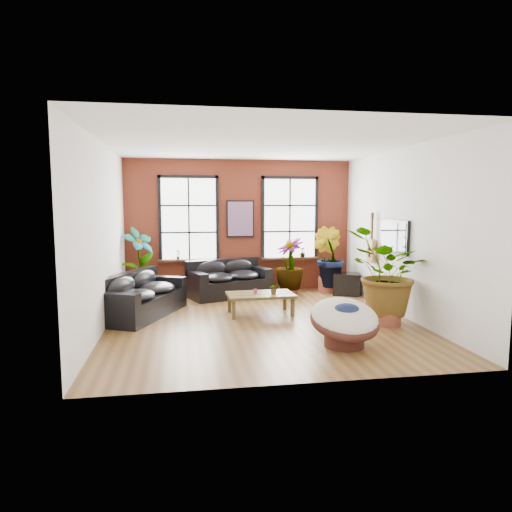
{
  "coord_description": "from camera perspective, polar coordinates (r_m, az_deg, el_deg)",
  "views": [
    {
      "loc": [
        -1.54,
        -8.83,
        2.36
      ],
      "look_at": [
        0.0,
        0.6,
        1.25
      ],
      "focal_mm": 32.0,
      "sensor_mm": 36.0,
      "label": 1
    }
  ],
  "objects": [
    {
      "name": "floor_plant_back_left",
      "position": [
        11.67,
        -14.37,
        -0.43
      ],
      "size": [
        1.02,
        1.02,
        1.64
      ],
      "primitive_type": "imported",
      "rotation": [
        0.0,
        0.0,
        0.78
      ],
      "color": "#134A1D",
      "rests_on": "ground"
    },
    {
      "name": "room",
      "position": [
        9.13,
        0.46,
        2.77
      ],
      "size": [
        6.04,
        6.54,
        3.54
      ],
      "color": "brown",
      "rests_on": "ground"
    },
    {
      "name": "pot_mid",
      "position": [
        11.95,
        4.03,
        -3.92
      ],
      "size": [
        0.54,
        0.54,
        0.36
      ],
      "rotation": [
        0.0,
        0.0,
        -0.1
      ],
      "color": "brown",
      "rests_on": "ground"
    },
    {
      "name": "tv_wall_unit",
      "position": [
        10.47,
        16.06,
        1.88
      ],
      "size": [
        0.13,
        1.86,
        1.2
      ],
      "color": "black",
      "rests_on": "room"
    },
    {
      "name": "coffee_table",
      "position": [
        9.73,
        0.54,
        -5.01
      ],
      "size": [
        1.43,
        0.85,
        0.54
      ],
      "rotation": [
        0.0,
        0.0,
        0.03
      ],
      "color": "#473A19",
      "rests_on": "ground"
    },
    {
      "name": "floor_plant_right_wall",
      "position": [
        9.19,
        16.09,
        -2.03
      ],
      "size": [
        2.04,
        2.01,
        1.72
      ],
      "primitive_type": "imported",
      "rotation": [
        0.0,
        0.0,
        3.8
      ],
      "color": "#134A1D",
      "rests_on": "ground"
    },
    {
      "name": "floor_plant_mid",
      "position": [
        11.82,
        4.21,
        -0.95
      ],
      "size": [
        1.02,
        1.02,
        1.33
      ],
      "primitive_type": "imported",
      "rotation": [
        0.0,
        0.0,
        5.24
      ],
      "color": "#134A1D",
      "rests_on": "ground"
    },
    {
      "name": "papasan_chair",
      "position": [
        7.71,
        11.02,
        -7.9
      ],
      "size": [
        1.18,
        1.2,
        0.86
      ],
      "rotation": [
        0.0,
        0.0,
        0.04
      ],
      "color": "#49231A",
      "rests_on": "ground"
    },
    {
      "name": "table_plant",
      "position": [
        9.66,
        2.26,
        -4.09
      ],
      "size": [
        0.22,
        0.2,
        0.23
      ],
      "primitive_type": "imported",
      "rotation": [
        0.0,
        0.0,
        0.1
      ],
      "color": "#134A1D",
      "rests_on": "coffee_table"
    },
    {
      "name": "sofa_left",
      "position": [
        9.92,
        -14.24,
        -4.91
      ],
      "size": [
        1.83,
        2.48,
        0.9
      ],
      "rotation": [
        0.0,
        0.0,
        1.14
      ],
      "color": "black",
      "rests_on": "ground"
    },
    {
      "name": "pot_back_right",
      "position": [
        12.36,
        9.05,
        -3.53
      ],
      "size": [
        0.56,
        0.56,
        0.4
      ],
      "rotation": [
        0.0,
        0.0,
        0.02
      ],
      "color": "brown",
      "rests_on": "ground"
    },
    {
      "name": "sofa_back",
      "position": [
        11.64,
        -3.51,
        -3.0
      ],
      "size": [
        2.22,
        1.61,
        0.92
      ],
      "rotation": [
        0.0,
        0.0,
        0.35
      ],
      "color": "black",
      "rests_on": "ground"
    },
    {
      "name": "floor_plant_back_right",
      "position": [
        12.23,
        9.0,
        -0.1
      ],
      "size": [
        1.07,
        1.12,
        1.59
      ],
      "primitive_type": "imported",
      "rotation": [
        0.0,
        0.0,
        2.14
      ],
      "color": "#134A1D",
      "rests_on": "ground"
    },
    {
      "name": "sill_plant_left",
      "position": [
        12.04,
        -9.74,
        0.2
      ],
      "size": [
        0.17,
        0.17,
        0.27
      ],
      "primitive_type": "imported",
      "rotation": [
        0.0,
        0.0,
        0.79
      ],
      "color": "#134A1D",
      "rests_on": "room"
    },
    {
      "name": "sill_plant_right",
      "position": [
        12.47,
        5.85,
        0.48
      ],
      "size": [
        0.19,
        0.19,
        0.27
      ],
      "primitive_type": "imported",
      "rotation": [
        0.0,
        0.0,
        3.49
      ],
      "color": "#134A1D",
      "rests_on": "room"
    },
    {
      "name": "pot_right_wall",
      "position": [
        9.32,
        16.09,
        -7.1
      ],
      "size": [
        0.57,
        0.57,
        0.38
      ],
      "rotation": [
        0.0,
        0.0,
        0.11
      ],
      "color": "brown",
      "rests_on": "ground"
    },
    {
      "name": "media_box",
      "position": [
        12.06,
        11.28,
        -3.45
      ],
      "size": [
        0.83,
        0.77,
        0.56
      ],
      "rotation": [
        0.0,
        0.0,
        -0.39
      ],
      "color": "black",
      "rests_on": "ground"
    },
    {
      "name": "pot_back_left",
      "position": [
        11.78,
        -14.08,
        -4.12
      ],
      "size": [
        0.71,
        0.71,
        0.41
      ],
      "rotation": [
        0.0,
        0.0,
        -0.32
      ],
      "color": "brown",
      "rests_on": "ground"
    },
    {
      "name": "poster",
      "position": [
        12.12,
        -1.97,
        4.68
      ],
      "size": [
        0.74,
        0.06,
        0.98
      ],
      "color": "black",
      "rests_on": "room"
    }
  ]
}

